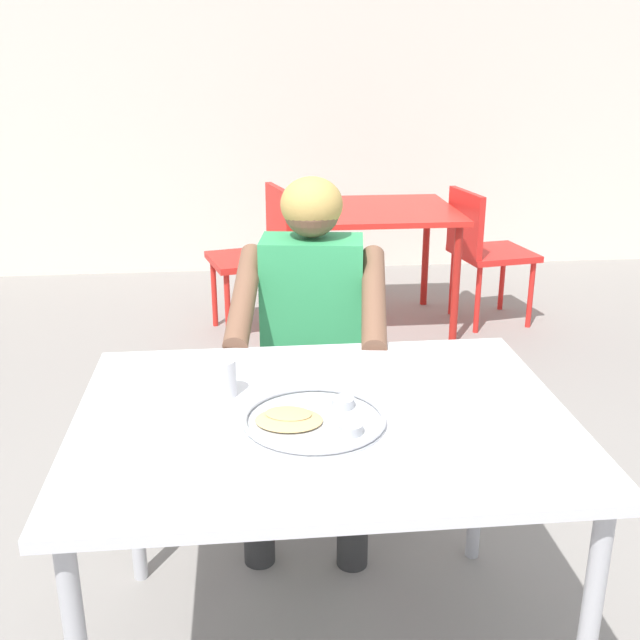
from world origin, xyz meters
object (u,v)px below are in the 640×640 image
Objects in this scene: table_foreground at (323,439)px; chair_red_left at (260,249)px; diner_foreground at (310,325)px; drinking_cup at (223,376)px; table_background_red at (372,222)px; chair_red_right at (482,246)px; thali_tray at (313,419)px; chair_foreground at (312,358)px.

table_foreground is 1.41× the size of chair_red_left.
table_foreground is 1.00× the size of diner_foreground.
drinking_cup is 2.63m from table_background_red.
chair_red_left reaches higher than drinking_cup.
chair_red_right is (1.31, 0.02, -0.02)m from chair_red_left.
diner_foreground is (0.06, 0.77, -0.04)m from thali_tray.
table_background_red is 0.66m from chair_red_left.
diner_foreground is (0.03, 0.72, 0.04)m from table_foreground.
drinking_cup is 2.50m from chair_red_left.
drinking_cup is 2.91m from chair_red_right.
drinking_cup reaches higher than table_background_red.
diner_foreground is at bearing 64.89° from drinking_cup.
chair_foreground reaches higher than chair_red_left.
chair_red_left is (-0.12, 1.89, -0.21)m from diner_foreground.
chair_foreground is 0.31m from diner_foreground.
chair_red_right is at bearing 64.79° from thali_tray.
chair_red_left is 1.05× the size of chair_red_right.
chair_foreground is 1.67m from chair_red_left.
table_foreground is 0.10m from thali_tray.
table_foreground is 1.25× the size of table_background_red.
thali_tray is at bearing -119.61° from table_foreground.
chair_foreground is at bearing 86.33° from table_foreground.
diner_foreground is 1.99m from table_background_red.
table_foreground is 0.72m from diner_foreground.
drinking_cup is at bearing -93.63° from chair_red_left.
chair_red_right is at bearing 59.47° from drinking_cup.
drinking_cup reaches higher than table_foreground.
table_foreground is 2.61m from chair_red_left.
chair_red_right is (1.17, 1.68, -0.02)m from chair_foreground.
table_foreground is 1.48× the size of chair_red_right.
table_background_red is at bearing 72.17° from drinking_cup.
chair_red_left is at bearing 91.86° from table_foreground.
chair_red_left is at bearing 86.37° from drinking_cup.
thali_tray is 2.75m from table_background_red.
drinking_cup is at bearing -110.36° from chair_foreground.
chair_foreground is at bearing 83.34° from diner_foreground.
chair_red_right is (1.23, 2.62, -0.20)m from table_foreground.
chair_red_left reaches higher than table_background_red.
chair_foreground is 1.77m from table_background_red.
chair_foreground reaches higher than table_foreground.
chair_foreground is 1.02× the size of chair_red_left.
chair_foreground is (0.09, 0.99, -0.26)m from thali_tray.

